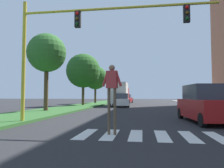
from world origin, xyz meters
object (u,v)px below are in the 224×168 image
(tree_far, at_px, (83,71))
(tree_mid, at_px, (47,53))
(suv_crossing, at_px, (206,104))
(sedan_distant, at_px, (127,99))
(truck_box_delivery, at_px, (119,94))
(pedestrian_performer, at_px, (112,88))
(traffic_light_gantry, at_px, (78,34))
(tree_distant, at_px, (95,78))
(sedan_midblock, at_px, (122,101))

(tree_far, bearing_deg, tree_mid, -90.07)
(suv_crossing, height_order, sedan_distant, suv_crossing)
(tree_far, xyz_separation_m, sedan_distant, (5.07, 13.03, -4.06))
(tree_far, relative_size, truck_box_delivery, 1.14)
(pedestrian_performer, relative_size, sedan_distant, 0.54)
(traffic_light_gantry, bearing_deg, suv_crossing, 16.87)
(tree_distant, bearing_deg, truck_box_delivery, -57.17)
(pedestrian_performer, height_order, suv_crossing, pedestrian_performer)
(pedestrian_performer, bearing_deg, tree_distant, 103.72)
(tree_mid, relative_size, suv_crossing, 1.39)
(traffic_light_gantry, bearing_deg, tree_distant, 100.76)
(tree_far, height_order, sedan_midblock, tree_far)
(tree_far, bearing_deg, sedan_distant, 68.72)
(suv_crossing, height_order, sedan_midblock, suv_crossing)
(sedan_midblock, bearing_deg, sedan_distant, 91.50)
(tree_distant, bearing_deg, pedestrian_performer, -76.28)
(tree_distant, distance_m, suv_crossing, 27.73)
(pedestrian_performer, xyz_separation_m, sedan_distant, (-1.92, 33.91, -0.88))
(tree_far, relative_size, suv_crossing, 1.49)
(traffic_light_gantry, height_order, suv_crossing, traffic_light_gantry)
(tree_mid, distance_m, sedan_midblock, 11.98)
(tree_distant, xyz_separation_m, pedestrian_performer, (7.13, -29.21, -2.93))
(traffic_light_gantry, height_order, pedestrian_performer, traffic_light_gantry)
(tree_mid, xyz_separation_m, pedestrian_performer, (7.01, -9.54, -3.36))
(tree_distant, bearing_deg, tree_mid, -89.64)
(suv_crossing, bearing_deg, tree_far, 124.37)
(tree_far, xyz_separation_m, suv_crossing, (11.38, -16.63, -3.91))
(tree_far, bearing_deg, traffic_light_gantry, -75.00)
(sedan_midblock, distance_m, sedan_distant, 14.60)
(suv_crossing, bearing_deg, tree_distant, 114.77)
(traffic_light_gantry, xyz_separation_m, sedan_distant, (0.10, 31.60, -3.60))
(tree_mid, distance_m, tree_far, 11.34)
(truck_box_delivery, bearing_deg, tree_distant, 122.83)
(sedan_midblock, bearing_deg, truck_box_delivery, 104.46)
(suv_crossing, distance_m, sedan_midblock, 16.19)
(tree_far, relative_size, pedestrian_performer, 2.83)
(tree_far, distance_m, traffic_light_gantry, 19.23)
(traffic_light_gantry, distance_m, sedan_distant, 31.80)
(suv_crossing, bearing_deg, sedan_midblock, 111.45)
(tree_mid, distance_m, traffic_light_gantry, 8.81)
(sedan_midblock, height_order, truck_box_delivery, truck_box_delivery)
(sedan_distant, xyz_separation_m, truck_box_delivery, (-0.14, -12.56, 0.85))
(tree_distant, relative_size, pedestrian_performer, 2.63)
(tree_far, bearing_deg, tree_distant, 90.95)
(traffic_light_gantry, distance_m, sedan_midblock, 17.39)
(sedan_distant, bearing_deg, tree_mid, -101.79)
(pedestrian_performer, xyz_separation_m, truck_box_delivery, (-2.06, 21.35, -0.03))
(pedestrian_performer, bearing_deg, suv_crossing, 44.12)
(traffic_light_gantry, xyz_separation_m, truck_box_delivery, (-0.04, 19.04, -2.74))
(tree_distant, distance_m, pedestrian_performer, 30.21)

